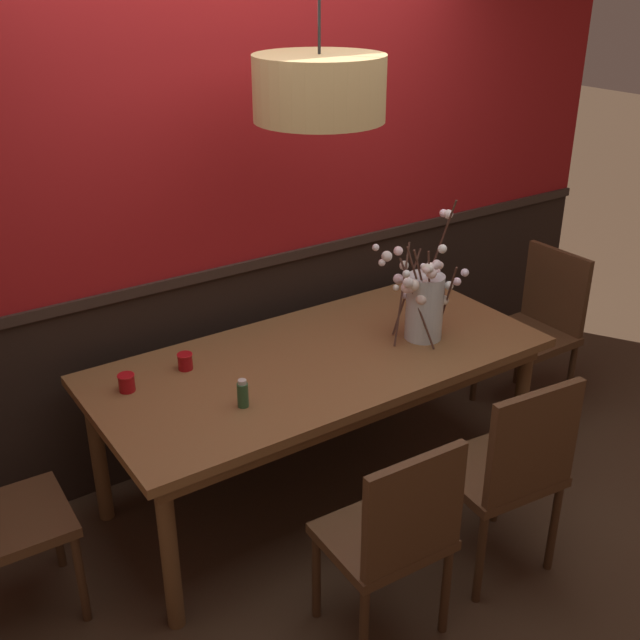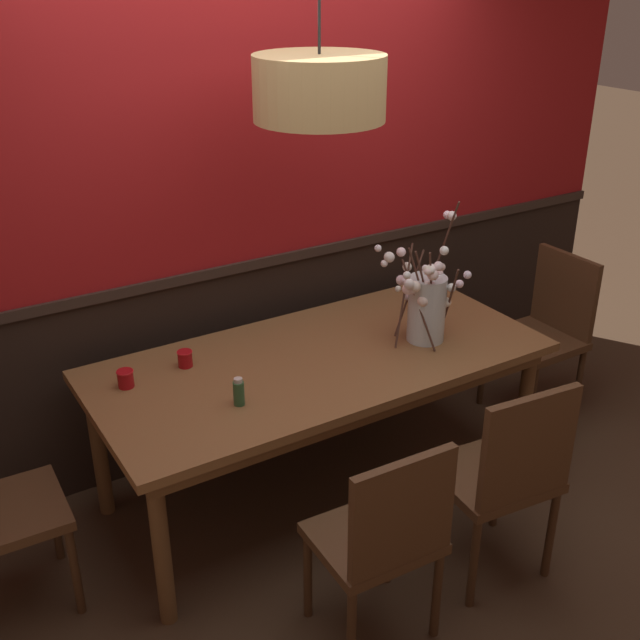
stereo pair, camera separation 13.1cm
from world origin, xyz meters
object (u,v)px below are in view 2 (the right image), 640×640
Objects in this scene: dining_table at (320,371)px; condiment_bottle at (239,392)px; vase_with_blossoms at (426,305)px; chair_near_side_right at (505,471)px; chair_far_side_right at (284,317)px; chair_near_side_left at (384,535)px; candle_holder_nearer_edge at (126,379)px; candle_holder_nearer_center at (185,359)px; chair_head_east_end at (546,326)px; pendant_lamp at (320,88)px.

dining_table is 17.15× the size of condiment_bottle.
chair_near_side_right is at bearing -103.53° from vase_with_blossoms.
chair_far_side_right reaches higher than chair_near_side_left.
candle_holder_nearer_edge reaches higher than dining_table.
chair_near_side_right is at bearing -51.65° from candle_holder_nearer_center.
chair_far_side_right is 11.83× the size of candle_holder_nearer_center.
candle_holder_nearer_center is 0.43m from condiment_bottle.
chair_head_east_end is 1.51m from chair_far_side_right.
chair_far_side_right is at bearing 70.86° from pendant_lamp.
vase_with_blossoms is (0.19, 0.78, 0.40)m from chair_near_side_right.
chair_far_side_right is 1.40m from candle_holder_nearer_edge.
condiment_bottle is (-1.03, -0.07, -0.12)m from vase_with_blossoms.
chair_head_east_end reaches higher than condiment_bottle.
chair_head_east_end is 2.12m from candle_holder_nearer_center.
chair_near_side_left is 11.46× the size of candle_holder_nearer_edge.
candle_holder_nearer_center is 0.08× the size of pendant_lamp.
chair_near_side_right is 1.06× the size of chair_near_side_left.
chair_near_side_left is (-0.29, -0.92, -0.17)m from dining_table.
chair_far_side_right is 1.00× the size of chair_near_side_left.
pendant_lamp reaches higher than candle_holder_nearer_edge.
vase_with_blossoms is at bearing -12.78° from pendant_lamp.
chair_near_side_left reaches higher than candle_holder_nearer_edge.
vase_with_blossoms is at bearing 3.92° from condiment_bottle.
vase_with_blossoms is (0.52, -0.11, 0.26)m from dining_table.
chair_near_side_right reaches higher than candle_holder_nearer_center.
candle_holder_nearer_center is (-0.90, 1.14, 0.26)m from chair_near_side_right.
pendant_lamp is at bearing 110.14° from chair_near_side_right.
chair_near_side_left is (-0.62, -0.02, -0.03)m from chair_near_side_right.
vase_with_blossoms reaches higher than candle_holder_nearer_edge.
condiment_bottle is (-0.22, 0.74, 0.31)m from chair_near_side_left.
chair_near_side_left is at bearing -107.49° from pendant_lamp.
condiment_bottle is at bearing -126.94° from chair_far_side_right.
chair_head_east_end is at bearing -6.40° from candle_holder_nearer_center.
chair_near_side_right is 1.81m from chair_far_side_right.
dining_table is at bearing 167.80° from vase_with_blossoms.
pendant_lamp is (-0.33, 0.90, 1.42)m from chair_near_side_right.
candle_holder_nearer_center is (-1.09, 0.35, -0.14)m from vase_with_blossoms.
candle_holder_nearer_center reaches higher than dining_table.
chair_head_east_end is 2.40m from candle_holder_nearer_edge.
chair_near_side_left is 7.32× the size of condiment_bottle.
chair_near_side_right is 12.15× the size of candle_holder_nearer_edge.
vase_with_blossoms is 1.42m from candle_holder_nearer_edge.
dining_table is 3.06× the size of vase_with_blossoms.
chair_head_east_end is at bearing 0.26° from dining_table.
candle_holder_nearer_edge is (-0.86, 0.20, 0.12)m from dining_table.
candle_holder_nearer_center is at bearing 173.60° from chair_head_east_end.
dining_table is 27.57× the size of candle_holder_nearer_center.
pendant_lamp is at bearing -179.93° from chair_head_east_end.
chair_far_side_right reaches higher than candle_holder_nearer_edge.
vase_with_blossoms is 0.72× the size of pendant_lamp.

